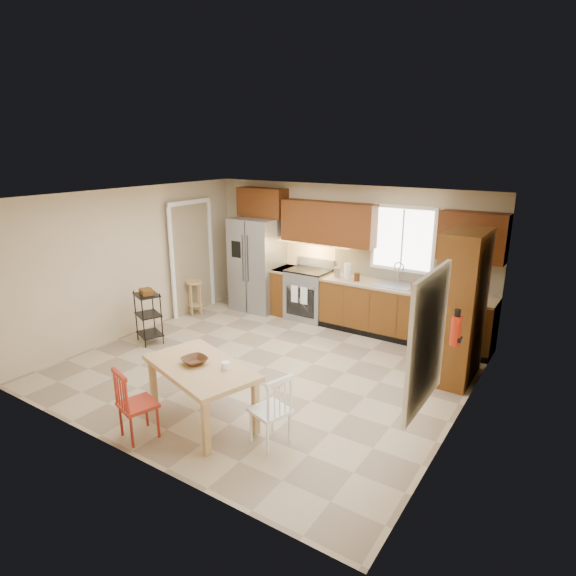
% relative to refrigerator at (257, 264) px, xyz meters
% --- Properties ---
extents(floor, '(5.50, 5.50, 0.00)m').
position_rel_refrigerator_xyz_m(floor, '(1.70, -2.12, -0.91)').
color(floor, tan).
rests_on(floor, ground).
extents(ceiling, '(5.50, 5.00, 0.02)m').
position_rel_refrigerator_xyz_m(ceiling, '(1.70, -2.12, 1.59)').
color(ceiling, silver).
rests_on(ceiling, ground).
extents(wall_back, '(5.50, 0.02, 2.50)m').
position_rel_refrigerator_xyz_m(wall_back, '(1.70, 0.38, 0.34)').
color(wall_back, '#CCB793').
rests_on(wall_back, ground).
extents(wall_front, '(5.50, 0.02, 2.50)m').
position_rel_refrigerator_xyz_m(wall_front, '(1.70, -4.62, 0.34)').
color(wall_front, '#CCB793').
rests_on(wall_front, ground).
extents(wall_left, '(0.02, 5.00, 2.50)m').
position_rel_refrigerator_xyz_m(wall_left, '(-1.05, -2.12, 0.34)').
color(wall_left, '#CCB793').
rests_on(wall_left, ground).
extents(wall_right, '(0.02, 5.00, 2.50)m').
position_rel_refrigerator_xyz_m(wall_right, '(4.45, -2.12, 0.34)').
color(wall_right, '#CCB793').
rests_on(wall_right, ground).
extents(refrigerator, '(0.92, 0.75, 1.82)m').
position_rel_refrigerator_xyz_m(refrigerator, '(0.00, 0.00, 0.00)').
color(refrigerator, gray).
rests_on(refrigerator, floor).
extents(range_stove, '(0.76, 0.63, 0.92)m').
position_rel_refrigerator_xyz_m(range_stove, '(1.15, 0.06, -0.45)').
color(range_stove, gray).
rests_on(range_stove, floor).
extents(base_cabinet_narrow, '(0.30, 0.60, 0.90)m').
position_rel_refrigerator_xyz_m(base_cabinet_narrow, '(0.60, 0.08, -0.46)').
color(base_cabinet_narrow, '#623612').
rests_on(base_cabinet_narrow, floor).
extents(base_cabinet_run, '(2.92, 0.60, 0.90)m').
position_rel_refrigerator_xyz_m(base_cabinet_run, '(2.99, 0.08, -0.46)').
color(base_cabinet_run, '#623612').
rests_on(base_cabinet_run, floor).
extents(dishwasher, '(0.60, 0.02, 0.78)m').
position_rel_refrigerator_xyz_m(dishwasher, '(3.55, -0.22, -0.46)').
color(dishwasher, black).
rests_on(dishwasher, floor).
extents(backsplash, '(2.92, 0.03, 0.55)m').
position_rel_refrigerator_xyz_m(backsplash, '(2.99, 0.36, 0.27)').
color(backsplash, beige).
rests_on(backsplash, wall_back).
extents(upper_over_fridge, '(1.00, 0.35, 0.55)m').
position_rel_refrigerator_xyz_m(upper_over_fridge, '(0.00, 0.20, 1.19)').
color(upper_over_fridge, '#5F2A0F').
rests_on(upper_over_fridge, wall_back).
extents(upper_left_block, '(1.80, 0.35, 0.75)m').
position_rel_refrigerator_xyz_m(upper_left_block, '(1.45, 0.20, 0.92)').
color(upper_left_block, '#5F2A0F').
rests_on(upper_left_block, wall_back).
extents(upper_right_block, '(1.00, 0.35, 0.75)m').
position_rel_refrigerator_xyz_m(upper_right_block, '(3.95, 0.20, 0.92)').
color(upper_right_block, '#5F2A0F').
rests_on(upper_right_block, wall_back).
extents(window_back, '(1.12, 0.04, 1.12)m').
position_rel_refrigerator_xyz_m(window_back, '(2.80, 0.35, 0.74)').
color(window_back, white).
rests_on(window_back, wall_back).
extents(sink, '(0.62, 0.46, 0.16)m').
position_rel_refrigerator_xyz_m(sink, '(2.80, 0.08, -0.05)').
color(sink, gray).
rests_on(sink, base_cabinet_run).
extents(undercab_glow, '(1.60, 0.30, 0.01)m').
position_rel_refrigerator_xyz_m(undercab_glow, '(1.15, 0.17, 0.52)').
color(undercab_glow, '#FFBF66').
rests_on(undercab_glow, wall_back).
extents(soap_bottle, '(0.09, 0.09, 0.19)m').
position_rel_refrigerator_xyz_m(soap_bottle, '(3.18, -0.02, 0.09)').
color(soap_bottle, '#B3220C').
rests_on(soap_bottle, base_cabinet_run).
extents(paper_towel, '(0.12, 0.12, 0.28)m').
position_rel_refrigerator_xyz_m(paper_towel, '(1.95, 0.03, 0.13)').
color(paper_towel, white).
rests_on(paper_towel, base_cabinet_run).
extents(canister_steel, '(0.11, 0.11, 0.18)m').
position_rel_refrigerator_xyz_m(canister_steel, '(1.75, 0.03, 0.08)').
color(canister_steel, gray).
rests_on(canister_steel, base_cabinet_run).
extents(canister_wood, '(0.10, 0.10, 0.14)m').
position_rel_refrigerator_xyz_m(canister_wood, '(2.15, -0.00, 0.06)').
color(canister_wood, '#4F2815').
rests_on(canister_wood, base_cabinet_run).
extents(pantry, '(0.50, 0.95, 2.10)m').
position_rel_refrigerator_xyz_m(pantry, '(4.13, -0.93, 0.14)').
color(pantry, '#623612').
rests_on(pantry, floor).
extents(fire_extinguisher, '(0.12, 0.12, 0.36)m').
position_rel_refrigerator_xyz_m(fire_extinguisher, '(4.33, -1.98, 0.19)').
color(fire_extinguisher, '#B3220C').
rests_on(fire_extinguisher, wall_right).
extents(window_right, '(0.04, 1.02, 1.32)m').
position_rel_refrigerator_xyz_m(window_right, '(4.38, -3.27, 0.54)').
color(window_right, white).
rests_on(window_right, wall_right).
extents(doorway, '(0.04, 0.95, 2.10)m').
position_rel_refrigerator_xyz_m(doorway, '(-0.97, -0.82, 0.14)').
color(doorway, '#8C7A59').
rests_on(doorway, wall_left).
extents(dining_table, '(1.60, 1.18, 0.70)m').
position_rel_refrigerator_xyz_m(dining_table, '(1.90, -3.68, -0.56)').
color(dining_table, tan).
rests_on(dining_table, floor).
extents(chair_red, '(0.49, 0.49, 0.84)m').
position_rel_refrigerator_xyz_m(chair_red, '(1.55, -4.33, -0.49)').
color(chair_red, '#A22919').
rests_on(chair_red, floor).
extents(chair_white, '(0.49, 0.49, 0.84)m').
position_rel_refrigerator_xyz_m(chair_white, '(2.85, -3.63, -0.49)').
color(chair_white, white).
rests_on(chair_white, floor).
extents(table_bowl, '(0.36, 0.36, 0.07)m').
position_rel_refrigerator_xyz_m(table_bowl, '(1.81, -3.68, -0.21)').
color(table_bowl, '#4F2815').
rests_on(table_bowl, dining_table).
extents(table_jar, '(0.12, 0.12, 0.11)m').
position_rel_refrigerator_xyz_m(table_jar, '(2.21, -3.59, -0.18)').
color(table_jar, white).
rests_on(table_jar, dining_table).
extents(bar_stool, '(0.39, 0.39, 0.67)m').
position_rel_refrigerator_xyz_m(bar_stool, '(-0.80, -0.96, -0.58)').
color(bar_stool, tan).
rests_on(bar_stool, floor).
extents(utility_cart, '(0.53, 0.48, 0.87)m').
position_rel_refrigerator_xyz_m(utility_cart, '(-0.47, -2.39, -0.47)').
color(utility_cart, black).
rests_on(utility_cart, floor).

